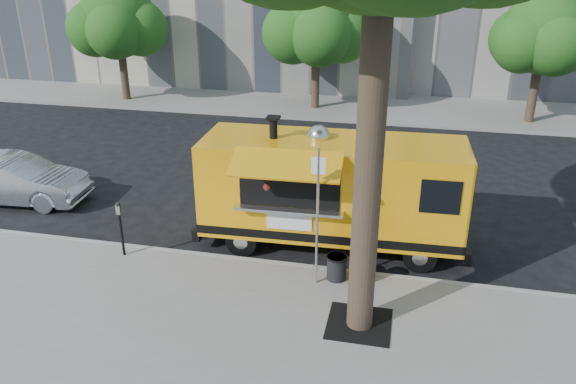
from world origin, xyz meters
name	(u,v)px	position (x,y,z in m)	size (l,w,h in m)	color
ground	(264,246)	(0.00, 0.00, 0.00)	(120.00, 120.00, 0.00)	black
sidewalk	(207,348)	(0.00, -4.00, 0.07)	(60.00, 6.00, 0.15)	gray
curb	(254,263)	(0.00, -0.93, 0.07)	(60.00, 0.14, 0.16)	#999993
far_sidewalk	(339,106)	(0.00, 13.50, 0.07)	(60.00, 5.00, 0.15)	gray
tree_well	(359,324)	(2.60, -2.80, 0.15)	(1.20, 1.20, 0.02)	black
far_tree_a	(118,19)	(-10.00, 12.30, 3.78)	(3.42, 3.42, 5.36)	#33261C
far_tree_b	(317,22)	(-1.00, 12.70, 3.83)	(3.60, 3.60, 5.50)	#33261C
far_tree_c	(544,32)	(8.00, 12.40, 3.72)	(3.24, 3.24, 5.21)	#33261C
sign_post	(318,210)	(1.55, -1.55, 1.85)	(0.28, 0.06, 3.00)	silver
parking_meter	(120,222)	(-3.00, -1.35, 0.98)	(0.11, 0.11, 1.33)	black
food_truck	(331,189)	(1.53, 0.42, 1.48)	(6.46, 3.12, 3.14)	#FFA80D
sedan	(15,180)	(-7.56, 1.03, 0.67)	(1.41, 4.05, 1.33)	silver
trash_bin_left	(337,267)	(1.95, -1.30, 0.44)	(0.45, 0.45, 0.55)	black
trash_bin_right	(360,269)	(2.46, -1.30, 0.44)	(0.45, 0.45, 0.55)	black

